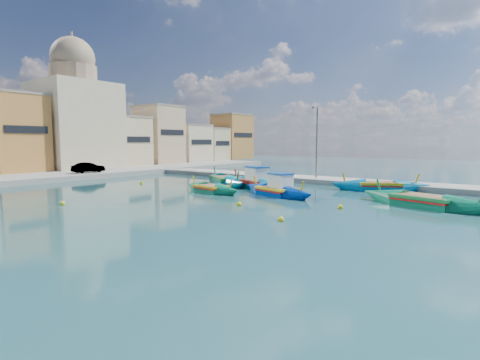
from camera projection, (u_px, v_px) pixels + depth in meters
ground at (280, 215)px, 22.42m from camera, size 160.00×160.00×0.00m
east_quay at (374, 184)px, 36.71m from camera, size 4.00×70.00×0.50m
north_quay at (31, 178)px, 41.50m from camera, size 80.00×8.00×0.60m
north_townhouses at (55, 137)px, 50.72m from camera, size 83.20×7.87×10.19m
church_block at (75, 113)px, 53.39m from camera, size 10.00×10.00×19.10m
quay_street_lamp at (316, 142)px, 39.43m from camera, size 1.18×0.16×8.00m
luzzu_turquoise_cabin at (254, 183)px, 35.85m from camera, size 5.79×9.81×3.14m
luzzu_blue_cabin at (277, 191)px, 30.37m from camera, size 4.29×8.26×2.85m
luzzu_cyan_mid at (225, 181)px, 38.38m from camera, size 6.82×9.35×2.82m
luzzu_green at (211, 190)px, 32.25m from camera, size 2.81×7.12×2.18m
luzzu_blue_south at (424, 203)px, 25.14m from camera, size 4.83×9.88×2.79m
luzzu_cyan_south at (379, 187)px, 33.49m from camera, size 5.87×8.81×2.72m
mooring_buoys at (231, 197)px, 28.82m from camera, size 22.76×22.40×0.36m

